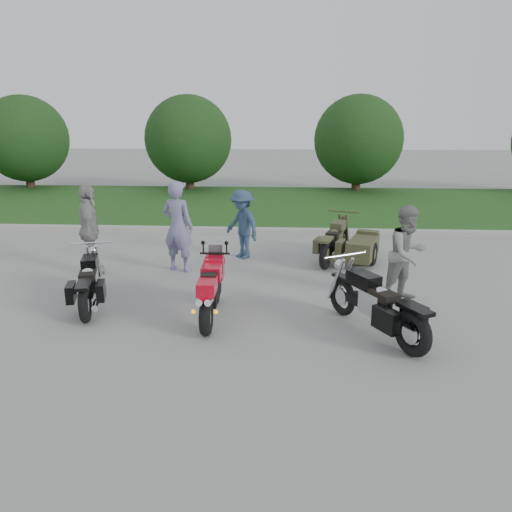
# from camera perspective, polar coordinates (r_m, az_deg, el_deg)

# --- Properties ---
(ground) EXTENTS (80.00, 80.00, 0.00)m
(ground) POSITION_cam_1_polar(r_m,az_deg,el_deg) (8.28, -4.20, -7.03)
(ground) COLOR #989893
(ground) RESTS_ON ground
(curb) EXTENTS (60.00, 0.30, 0.15)m
(curb) POSITION_cam_1_polar(r_m,az_deg,el_deg) (13.96, -1.04, 2.91)
(curb) COLOR #A6A49C
(curb) RESTS_ON ground
(grass_strip) EXTENTS (60.00, 8.00, 0.14)m
(grass_strip) POSITION_cam_1_polar(r_m,az_deg,el_deg) (18.01, -0.03, 5.88)
(grass_strip) COLOR #286221
(grass_strip) RESTS_ON ground
(tree_far_left) EXTENTS (3.60, 3.60, 4.00)m
(tree_far_left) POSITION_cam_1_polar(r_m,az_deg,el_deg) (23.80, -24.90, 12.05)
(tree_far_left) COLOR #3F2B1C
(tree_far_left) RESTS_ON ground
(tree_mid_left) EXTENTS (3.60, 3.60, 4.00)m
(tree_mid_left) POSITION_cam_1_polar(r_m,az_deg,el_deg) (21.46, -7.72, 13.08)
(tree_mid_left) COLOR #3F2B1C
(tree_mid_left) RESTS_ON ground
(tree_mid_right) EXTENTS (3.60, 3.60, 4.00)m
(tree_mid_right) POSITION_cam_1_polar(r_m,az_deg,el_deg) (21.29, 11.62, 12.88)
(tree_mid_right) COLOR #3F2B1C
(tree_mid_right) RESTS_ON ground
(sportbike_red) EXTENTS (0.33, 1.88, 0.89)m
(sportbike_red) POSITION_cam_1_polar(r_m,az_deg,el_deg) (8.06, -5.19, -3.73)
(sportbike_red) COLOR black
(sportbike_red) RESTS_ON ground
(cruiser_left) EXTENTS (0.73, 2.04, 0.80)m
(cruiser_left) POSITION_cam_1_polar(r_m,az_deg,el_deg) (9.01, -18.50, -3.13)
(cruiser_left) COLOR black
(cruiser_left) RESTS_ON ground
(cruiser_right) EXTENTS (1.25, 2.06, 0.88)m
(cruiser_right) POSITION_cam_1_polar(r_m,az_deg,el_deg) (7.68, 13.90, -5.75)
(cruiser_right) COLOR black
(cruiser_right) RESTS_ON ground
(cruiser_sidecar) EXTENTS (1.48, 2.10, 0.84)m
(cruiser_sidecar) POSITION_cam_1_polar(r_m,az_deg,el_deg) (11.30, 10.77, 1.15)
(cruiser_sidecar) COLOR black
(cruiser_sidecar) RESTS_ON ground
(person_stripe) EXTENTS (0.81, 0.66, 1.91)m
(person_stripe) POSITION_cam_1_polar(r_m,az_deg,el_deg) (10.57, -8.91, 3.35)
(person_stripe) COLOR slate
(person_stripe) RESTS_ON ground
(person_grey) EXTENTS (1.05, 1.00, 1.72)m
(person_grey) POSITION_cam_1_polar(r_m,az_deg,el_deg) (9.15, 16.92, 0.24)
(person_grey) COLOR gray
(person_grey) RESTS_ON ground
(person_denim) EXTENTS (1.13, 1.15, 1.58)m
(person_denim) POSITION_cam_1_polar(r_m,az_deg,el_deg) (11.42, -1.60, 3.64)
(person_denim) COLOR navy
(person_denim) RESTS_ON ground
(person_back) EXTENTS (0.82, 1.19, 1.87)m
(person_back) POSITION_cam_1_polar(r_m,az_deg,el_deg) (10.79, -18.49, 2.86)
(person_back) COLOR #9C9A96
(person_back) RESTS_ON ground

